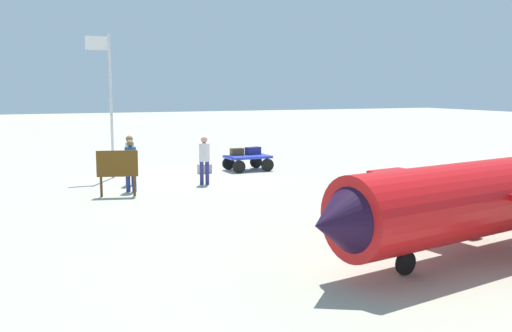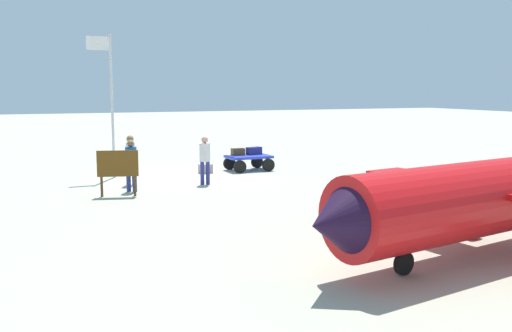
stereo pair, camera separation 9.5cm
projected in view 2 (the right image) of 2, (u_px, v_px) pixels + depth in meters
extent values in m
plane|color=#ABAB94|center=(193.00, 176.00, 22.41)|extent=(120.00, 120.00, 0.00)
cube|color=blue|center=(249.00, 157.00, 23.84)|extent=(1.85, 1.15, 0.10)
cube|color=blue|center=(229.00, 158.00, 23.49)|extent=(0.12, 1.03, 0.10)
cylinder|color=black|center=(240.00, 167.00, 23.11)|extent=(0.53, 0.14, 0.52)
cylinder|color=black|center=(229.00, 163.00, 24.13)|extent=(0.53, 0.14, 0.52)
cylinder|color=black|center=(268.00, 165.00, 23.63)|extent=(0.53, 0.14, 0.52)
cylinder|color=black|center=(257.00, 162.00, 24.64)|extent=(0.53, 0.14, 0.52)
cube|color=navy|center=(254.00, 151.00, 24.21)|extent=(0.69, 0.45, 0.31)
cube|color=#40321B|center=(238.00, 152.00, 23.90)|extent=(0.54, 0.30, 0.29)
cube|color=gray|center=(206.00, 169.00, 23.12)|extent=(0.55, 0.37, 0.36)
cylinder|color=navy|center=(135.00, 178.00, 18.97)|extent=(0.14, 0.14, 0.89)
cylinder|color=navy|center=(129.00, 178.00, 18.97)|extent=(0.14, 0.14, 0.89)
cylinder|color=#225399|center=(131.00, 156.00, 18.87)|extent=(0.49, 0.49, 0.59)
sphere|color=olive|center=(131.00, 143.00, 18.82)|extent=(0.23, 0.23, 0.23)
cylinder|color=navy|center=(208.00, 173.00, 20.41)|extent=(0.14, 0.14, 0.83)
cylinder|color=navy|center=(202.00, 173.00, 20.35)|extent=(0.14, 0.14, 0.83)
cylinder|color=silver|center=(205.00, 152.00, 20.28)|extent=(0.41, 0.41, 0.64)
sphere|color=tan|center=(205.00, 140.00, 20.22)|extent=(0.24, 0.24, 0.24)
cylinder|color=navy|center=(134.00, 173.00, 20.30)|extent=(0.14, 0.14, 0.88)
cylinder|color=navy|center=(128.00, 173.00, 20.28)|extent=(0.14, 0.14, 0.88)
cylinder|color=silver|center=(130.00, 151.00, 20.19)|extent=(0.39, 0.39, 0.62)
sphere|color=olive|center=(130.00, 139.00, 20.13)|extent=(0.25, 0.25, 0.25)
cylinder|color=red|center=(491.00, 197.00, 11.75)|extent=(7.93, 2.96, 1.51)
cone|color=black|center=(334.00, 223.00, 9.47)|extent=(1.14, 1.51, 1.36)
cube|color=red|center=(491.00, 189.00, 11.73)|extent=(2.23, 6.17, 0.12)
cylinder|color=black|center=(404.00, 263.00, 10.53)|extent=(0.45, 0.18, 0.44)
cylinder|color=black|center=(474.00, 229.00, 13.05)|extent=(0.45, 0.18, 0.44)
cylinder|color=silver|center=(112.00, 107.00, 21.71)|extent=(0.10, 0.10, 5.37)
cube|color=white|center=(97.00, 43.00, 21.22)|extent=(0.81, 0.06, 0.50)
cylinder|color=#4C3319|center=(135.00, 186.00, 18.23)|extent=(0.08, 0.08, 0.63)
cylinder|color=#4C3319|center=(102.00, 187.00, 18.10)|extent=(0.08, 0.08, 0.63)
cube|color=brown|center=(118.00, 164.00, 18.07)|extent=(1.25, 0.38, 0.82)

